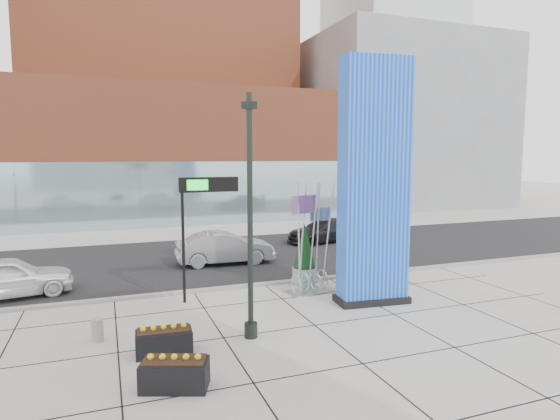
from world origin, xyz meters
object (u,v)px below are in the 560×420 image
object	(u,v)px
public_art_sculpture	(310,263)
concrete_bollard	(97,330)
lamp_post	(250,241)
car_silver_mid	(225,248)
car_white_west	(7,278)
overhead_street_sign	(204,195)
blue_pylon	(374,187)

from	to	relation	value
public_art_sculpture	concrete_bollard	size ratio (longest dim) A/B	6.60
lamp_post	public_art_sculpture	size ratio (longest dim) A/B	1.63
lamp_post	car_silver_mid	distance (m)	10.10
public_art_sculpture	car_white_west	bearing A→B (deg)	154.97
lamp_post	car_silver_mid	size ratio (longest dim) A/B	1.48
overhead_street_sign	car_white_west	bearing A→B (deg)	158.37
concrete_bollard	lamp_post	bearing A→B (deg)	-16.94
public_art_sculpture	overhead_street_sign	world-z (taller)	overhead_street_sign
overhead_street_sign	car_silver_mid	world-z (taller)	overhead_street_sign
blue_pylon	lamp_post	bearing A→B (deg)	-156.13
lamp_post	car_white_west	world-z (taller)	lamp_post
concrete_bollard	overhead_street_sign	size ratio (longest dim) A/B	0.14
blue_pylon	lamp_post	size ratio (longest dim) A/B	1.23
public_art_sculpture	car_silver_mid	distance (m)	6.35
car_white_west	car_silver_mid	xyz separation A→B (m)	(9.21, 2.70, 0.00)
concrete_bollard	car_silver_mid	size ratio (longest dim) A/B	0.14
public_art_sculpture	car_white_west	size ratio (longest dim) A/B	0.94
overhead_street_sign	car_white_west	distance (m)	8.29
public_art_sculpture	car_silver_mid	xyz separation A→B (m)	(-2.00, 6.01, -0.36)
overhead_street_sign	car_white_west	world-z (taller)	overhead_street_sign
lamp_post	concrete_bollard	size ratio (longest dim) A/B	10.76
car_silver_mid	overhead_street_sign	bearing A→B (deg)	161.55
car_silver_mid	car_white_west	bearing A→B (deg)	108.70
car_white_west	car_silver_mid	world-z (taller)	car_silver_mid
overhead_street_sign	car_white_west	xyz separation A→B (m)	(-7.07, 2.93, -3.19)
concrete_bollard	public_art_sculpture	bearing A→B (deg)	16.87
concrete_bollard	car_white_west	world-z (taller)	car_white_west
car_white_west	overhead_street_sign	bearing A→B (deg)	-122.58
concrete_bollard	car_white_west	size ratio (longest dim) A/B	0.14
blue_pylon	lamp_post	distance (m)	5.65
blue_pylon	overhead_street_sign	xyz separation A→B (m)	(-5.75, 2.41, -0.31)
concrete_bollard	car_white_west	bearing A→B (deg)	119.90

